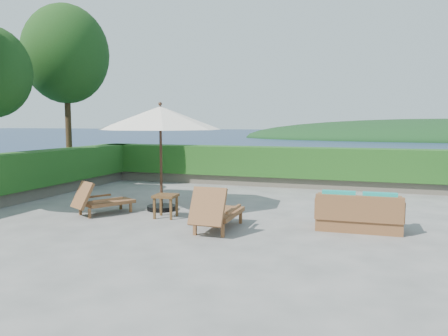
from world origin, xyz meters
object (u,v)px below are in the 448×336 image
(side_table, at_px, (166,199))
(wicker_loveseat, at_px, (358,214))
(patio_umbrella, at_px, (160,119))
(lounge_right, at_px, (217,211))
(lounge_left, at_px, (101,200))

(side_table, relative_size, wicker_loveseat, 0.32)
(patio_umbrella, xyz_separation_m, wicker_loveseat, (4.72, -0.56, -1.95))
(wicker_loveseat, bearing_deg, lounge_right, -161.92)
(lounge_right, xyz_separation_m, side_table, (-1.51, 0.78, 0.05))
(lounge_right, bearing_deg, patio_umbrella, 142.38)
(lounge_left, height_order, wicker_loveseat, wicker_loveseat)
(patio_umbrella, height_order, side_table, patio_umbrella)
(lounge_left, xyz_separation_m, lounge_right, (3.14, -0.60, 0.05))
(lounge_right, bearing_deg, lounge_left, 169.01)
(lounge_left, bearing_deg, wicker_loveseat, 33.28)
(lounge_right, relative_size, wicker_loveseat, 0.96)
(patio_umbrella, xyz_separation_m, side_table, (0.49, -0.76, -1.83))
(lounge_left, distance_m, lounge_right, 3.20)
(lounge_left, bearing_deg, side_table, 35.82)
(lounge_left, xyz_separation_m, side_table, (1.63, 0.18, 0.10))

